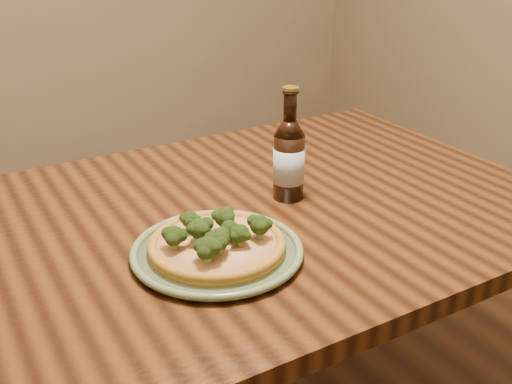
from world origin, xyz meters
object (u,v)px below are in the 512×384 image
plate (217,251)px  pizza (217,243)px  table (188,263)px  beer_bottle (289,158)px

plate → pizza: (-0.00, -0.00, 0.02)m
table → beer_bottle: beer_bottle is taller
pizza → plate: bearing=58.2°
table → plate: bearing=-91.7°
plate → table: bearing=88.3°
plate → pizza: size_ratio=1.26×
plate → pizza: bearing=-121.8°
plate → pizza: pizza is taller
table → beer_bottle: 0.30m
plate → beer_bottle: bearing=30.5°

